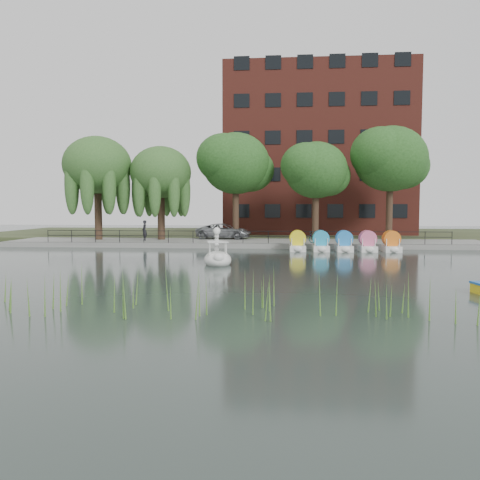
# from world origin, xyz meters

# --- Properties ---
(ground_plane) EXTENTS (120.00, 120.00, 0.00)m
(ground_plane) POSITION_xyz_m (0.00, 0.00, 0.00)
(ground_plane) COLOR #3C4843
(promenade) EXTENTS (40.00, 6.00, 0.40)m
(promenade) POSITION_xyz_m (0.00, 16.00, 0.20)
(promenade) COLOR gray
(promenade) RESTS_ON ground_plane
(kerb) EXTENTS (40.00, 0.25, 0.40)m
(kerb) POSITION_xyz_m (0.00, 13.05, 0.20)
(kerb) COLOR gray
(kerb) RESTS_ON ground_plane
(land_strip) EXTENTS (60.00, 22.00, 0.36)m
(land_strip) POSITION_xyz_m (0.00, 30.00, 0.18)
(land_strip) COLOR #47512D
(land_strip) RESTS_ON ground_plane
(railing) EXTENTS (32.00, 0.05, 1.00)m
(railing) POSITION_xyz_m (0.00, 13.25, 1.15)
(railing) COLOR black
(railing) RESTS_ON promenade
(apartment_building) EXTENTS (20.00, 10.07, 18.00)m
(apartment_building) POSITION_xyz_m (7.00, 29.97, 9.36)
(apartment_building) COLOR #4C1E16
(apartment_building) RESTS_ON land_strip
(willow_left) EXTENTS (5.88, 5.88, 9.01)m
(willow_left) POSITION_xyz_m (-13.00, 16.50, 6.87)
(willow_left) COLOR #473323
(willow_left) RESTS_ON promenade
(willow_mid) EXTENTS (5.32, 5.32, 8.15)m
(willow_mid) POSITION_xyz_m (-7.50, 17.00, 6.25)
(willow_mid) COLOR #473323
(willow_mid) RESTS_ON promenade
(broadleaf_center) EXTENTS (6.00, 6.00, 9.25)m
(broadleaf_center) POSITION_xyz_m (-1.00, 18.00, 7.06)
(broadleaf_center) COLOR #473323
(broadleaf_center) RESTS_ON promenade
(broadleaf_right) EXTENTS (5.40, 5.40, 8.32)m
(broadleaf_right) POSITION_xyz_m (6.00, 17.50, 6.39)
(broadleaf_right) COLOR #473323
(broadleaf_right) RESTS_ON promenade
(broadleaf_far) EXTENTS (6.30, 6.30, 9.71)m
(broadleaf_far) POSITION_xyz_m (12.50, 18.50, 7.40)
(broadleaf_far) COLOR #473323
(broadleaf_far) RESTS_ON promenade
(minivan) EXTENTS (3.03, 5.86, 1.58)m
(minivan) POSITION_xyz_m (-2.12, 18.37, 1.19)
(minivan) COLOR gray
(minivan) RESTS_ON promenade
(bicycle) EXTENTS (1.25, 1.81, 1.00)m
(bicycle) POSITION_xyz_m (4.98, 14.11, 0.90)
(bicycle) COLOR gray
(bicycle) RESTS_ON promenade
(pedestrian) EXTENTS (0.78, 0.86, 1.98)m
(pedestrian) POSITION_xyz_m (-8.62, 15.59, 1.39)
(pedestrian) COLOR black
(pedestrian) RESTS_ON promenade
(swan_boat) EXTENTS (1.96, 2.69, 2.08)m
(swan_boat) POSITION_xyz_m (-0.66, 2.60, 0.46)
(swan_boat) COLOR white
(swan_boat) RESTS_ON ground_plane
(pedal_boat_row) EXTENTS (7.95, 1.70, 1.40)m
(pedal_boat_row) POSITION_xyz_m (7.60, 11.25, 0.61)
(pedal_boat_row) COLOR white
(pedal_boat_row) RESTS_ON ground_plane
(reed_bank) EXTENTS (24.00, 2.40, 1.20)m
(reed_bank) POSITION_xyz_m (2.00, -9.50, 0.60)
(reed_bank) COLOR #669938
(reed_bank) RESTS_ON ground_plane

